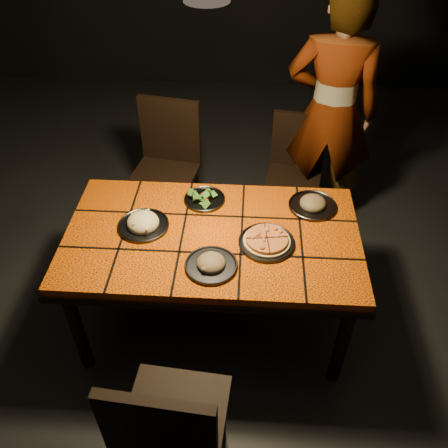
# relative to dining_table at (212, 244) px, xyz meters

# --- Properties ---
(room_shell) EXTENTS (6.04, 7.04, 3.08)m
(room_shell) POSITION_rel_dining_table_xyz_m (0.00, 0.00, 0.83)
(room_shell) COLOR black
(room_shell) RESTS_ON ground
(dining_table) EXTENTS (1.62, 0.92, 0.75)m
(dining_table) POSITION_rel_dining_table_xyz_m (0.00, 0.00, 0.00)
(dining_table) COLOR #E05507
(dining_table) RESTS_ON ground
(chair_near) EXTENTS (0.48, 0.48, 0.98)m
(chair_near) POSITION_rel_dining_table_xyz_m (-0.10, -0.99, -0.11)
(chair_near) COLOR black
(chair_near) RESTS_ON ground
(chair_far_left) EXTENTS (0.52, 0.52, 0.99)m
(chair_far_left) POSITION_rel_dining_table_xyz_m (-0.41, 0.98, -0.11)
(chair_far_left) COLOR black
(chair_far_left) RESTS_ON ground
(chair_far_right) EXTENTS (0.45, 0.45, 0.87)m
(chair_far_right) POSITION_rel_dining_table_xyz_m (0.53, 1.06, -0.17)
(chair_far_right) COLOR black
(chair_far_right) RESTS_ON ground
(diner) EXTENTS (0.72, 0.54, 1.79)m
(diner) POSITION_rel_dining_table_xyz_m (0.74, 1.13, 0.22)
(diner) COLOR brown
(diner) RESTS_ON ground
(plate_pizza) EXTENTS (0.30, 0.30, 0.04)m
(plate_pizza) POSITION_rel_dining_table_xyz_m (0.29, -0.06, 0.10)
(plate_pizza) COLOR #35353A
(plate_pizza) RESTS_ON dining_table
(plate_pasta) EXTENTS (0.28, 0.28, 0.09)m
(plate_pasta) POSITION_rel_dining_table_xyz_m (-0.38, 0.03, 0.10)
(plate_pasta) COLOR #35353A
(plate_pasta) RESTS_ON dining_table
(plate_salad) EXTENTS (0.24, 0.24, 0.07)m
(plate_salad) POSITION_rel_dining_table_xyz_m (-0.07, 0.29, 0.10)
(plate_salad) COLOR #35353A
(plate_salad) RESTS_ON dining_table
(plate_mushroom_a) EXTENTS (0.27, 0.27, 0.09)m
(plate_mushroom_a) POSITION_rel_dining_table_xyz_m (0.02, -0.24, 0.10)
(plate_mushroom_a) COLOR #35353A
(plate_mushroom_a) RESTS_ON dining_table
(plate_mushroom_b) EXTENTS (0.28, 0.28, 0.09)m
(plate_mushroom_b) POSITION_rel_dining_table_xyz_m (0.56, 0.27, 0.10)
(plate_mushroom_b) COLOR #35353A
(plate_mushroom_b) RESTS_ON dining_table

